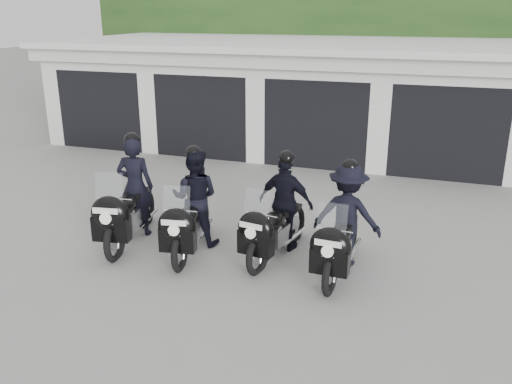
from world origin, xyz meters
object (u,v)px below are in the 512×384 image
(police_bike_a, at_px, (129,199))
(police_bike_b, at_px, (192,206))
(police_bike_d, at_px, (345,223))
(police_bike_c, at_px, (281,210))

(police_bike_a, height_order, police_bike_b, police_bike_a)
(police_bike_b, bearing_deg, police_bike_d, -8.64)
(police_bike_b, bearing_deg, police_bike_a, 173.78)
(police_bike_c, bearing_deg, police_bike_b, -159.32)
(police_bike_a, bearing_deg, police_bike_c, -2.51)
(police_bike_a, height_order, police_bike_d, police_bike_a)
(police_bike_c, relative_size, police_bike_d, 0.99)
(police_bike_b, bearing_deg, police_bike_c, 1.18)
(police_bike_b, xyz_separation_m, police_bike_c, (1.45, 0.28, -0.01))
(police_bike_a, bearing_deg, police_bike_d, -8.34)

